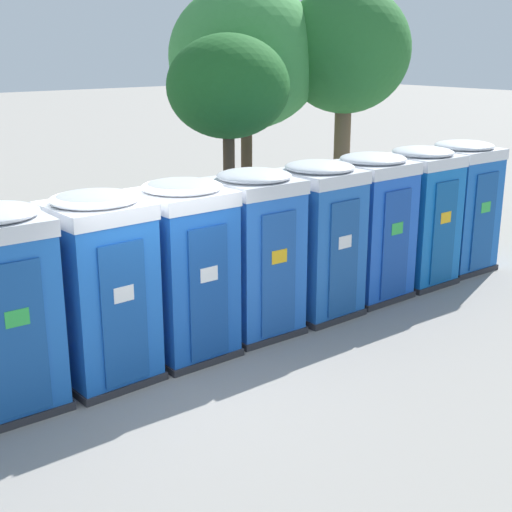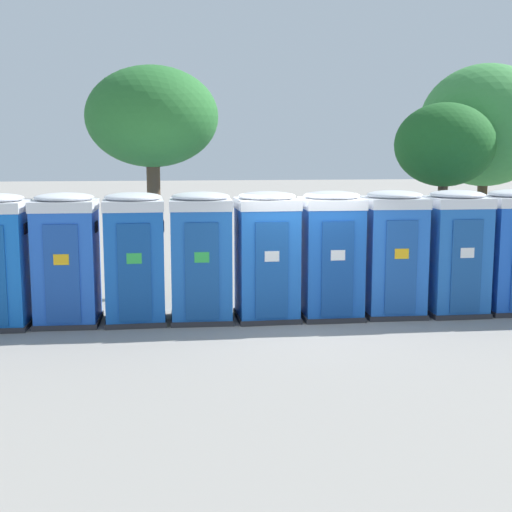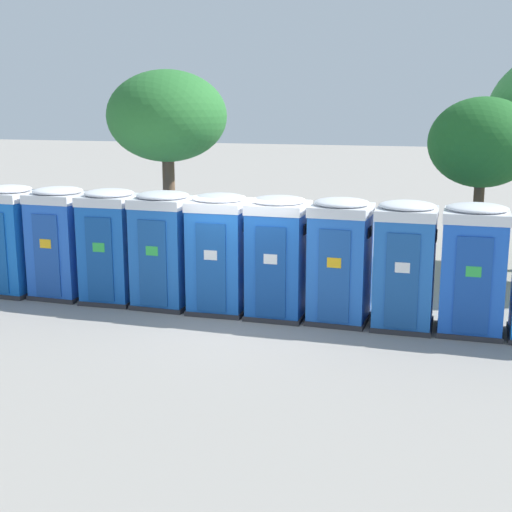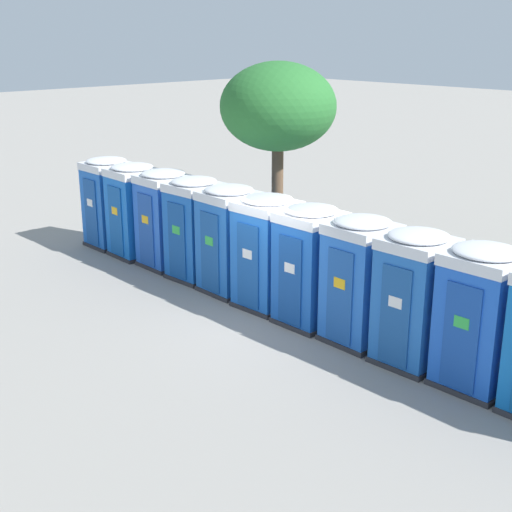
% 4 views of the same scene
% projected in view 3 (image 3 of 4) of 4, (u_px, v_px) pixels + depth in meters
% --- Properties ---
extents(ground_plane, '(120.00, 120.00, 0.00)m').
position_uv_depth(ground_plane, '(244.00, 317.00, 14.92)').
color(ground_plane, gray).
extents(portapotty_1, '(1.26, 1.24, 2.54)m').
position_uv_depth(portapotty_1, '(10.00, 239.00, 16.57)').
color(portapotty_1, '#2D2D33').
rests_on(portapotty_1, ground).
extents(portapotty_2, '(1.23, 1.22, 2.54)m').
position_uv_depth(portapotty_2, '(61.00, 242.00, 16.27)').
color(portapotty_2, '#2D2D33').
rests_on(portapotty_2, ground).
extents(portapotty_3, '(1.20, 1.24, 2.54)m').
position_uv_depth(portapotty_3, '(111.00, 245.00, 15.88)').
color(portapotty_3, '#2D2D33').
rests_on(portapotty_3, ground).
extents(portapotty_4, '(1.24, 1.23, 2.54)m').
position_uv_depth(portapotty_4, '(164.00, 249.00, 15.51)').
color(portapotty_4, '#2D2D33').
rests_on(portapotty_4, ground).
extents(portapotty_5, '(1.24, 1.23, 2.54)m').
position_uv_depth(portapotty_5, '(219.00, 253.00, 15.11)').
color(portapotty_5, '#2D2D33').
rests_on(portapotty_5, ground).
extents(portapotty_6, '(1.19, 1.21, 2.54)m').
position_uv_depth(portapotty_6, '(278.00, 256.00, 14.73)').
color(portapotty_6, '#2D2D33').
rests_on(portapotty_6, ground).
extents(portapotty_7, '(1.22, 1.23, 2.54)m').
position_uv_depth(portapotty_7, '(340.00, 260.00, 14.41)').
color(portapotty_7, '#2D2D33').
rests_on(portapotty_7, ground).
extents(portapotty_8, '(1.19, 1.21, 2.54)m').
position_uv_depth(portapotty_8, '(405.00, 264.00, 14.01)').
color(portapotty_8, '#2D2D33').
rests_on(portapotty_8, ground).
extents(portapotty_9, '(1.23, 1.21, 2.54)m').
position_uv_depth(portapotty_9, '(473.00, 268.00, 13.69)').
color(portapotty_9, '#2D2D33').
rests_on(portapotty_9, ground).
extents(street_tree_0, '(2.59, 2.59, 4.54)m').
position_uv_depth(street_tree_0, '(482.00, 143.00, 17.13)').
color(street_tree_0, '#4C3826').
rests_on(street_tree_0, ground).
extents(street_tree_3, '(2.96, 2.96, 5.19)m').
position_uv_depth(street_tree_3, '(167.00, 118.00, 17.54)').
color(street_tree_3, brown).
rests_on(street_tree_3, ground).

